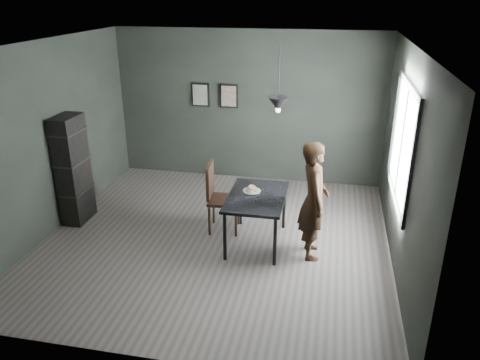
% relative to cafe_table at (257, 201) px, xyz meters
% --- Properties ---
extents(ground, '(5.00, 5.00, 0.00)m').
position_rel_cafe_table_xyz_m(ground, '(-0.60, 0.00, -0.67)').
color(ground, '#393531').
rests_on(ground, ground).
extents(back_wall, '(5.00, 0.10, 2.80)m').
position_rel_cafe_table_xyz_m(back_wall, '(-0.60, 2.50, 0.73)').
color(back_wall, black).
rests_on(back_wall, ground).
extents(ceiling, '(5.00, 5.00, 0.02)m').
position_rel_cafe_table_xyz_m(ceiling, '(-0.60, 0.00, 2.13)').
color(ceiling, silver).
rests_on(ceiling, ground).
extents(window_assembly, '(0.04, 1.96, 1.56)m').
position_rel_cafe_table_xyz_m(window_assembly, '(1.87, 0.20, 0.93)').
color(window_assembly, white).
rests_on(window_assembly, ground).
extents(cafe_table, '(0.80, 1.20, 0.75)m').
position_rel_cafe_table_xyz_m(cafe_table, '(0.00, 0.00, 0.00)').
color(cafe_table, black).
rests_on(cafe_table, ground).
extents(white_plate, '(0.23, 0.23, 0.01)m').
position_rel_cafe_table_xyz_m(white_plate, '(-0.09, 0.13, 0.08)').
color(white_plate, silver).
rests_on(white_plate, cafe_table).
extents(donut_pile, '(0.19, 0.19, 0.09)m').
position_rel_cafe_table_xyz_m(donut_pile, '(-0.09, 0.13, 0.12)').
color(donut_pile, '#F3E5BD').
rests_on(donut_pile, white_plate).
extents(woman, '(0.49, 0.66, 1.65)m').
position_rel_cafe_table_xyz_m(woman, '(0.80, -0.16, 0.15)').
color(woman, black).
rests_on(woman, ground).
extents(wood_chair, '(0.51, 0.51, 1.07)m').
position_rel_cafe_table_xyz_m(wood_chair, '(-0.64, 0.29, -0.06)').
color(wood_chair, black).
rests_on(wood_chair, ground).
extents(shelf_unit, '(0.33, 0.57, 1.70)m').
position_rel_cafe_table_xyz_m(shelf_unit, '(-2.92, 0.18, 0.18)').
color(shelf_unit, black).
rests_on(shelf_unit, ground).
extents(pendant_lamp, '(0.28, 0.28, 0.86)m').
position_rel_cafe_table_xyz_m(pendant_lamp, '(0.25, 0.10, 1.38)').
color(pendant_lamp, black).
rests_on(pendant_lamp, ground).
extents(framed_print_left, '(0.34, 0.04, 0.44)m').
position_rel_cafe_table_xyz_m(framed_print_left, '(-1.50, 2.47, 0.93)').
color(framed_print_left, black).
rests_on(framed_print_left, ground).
extents(framed_print_right, '(0.34, 0.04, 0.44)m').
position_rel_cafe_table_xyz_m(framed_print_right, '(-0.95, 2.47, 0.93)').
color(framed_print_right, black).
rests_on(framed_print_right, ground).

